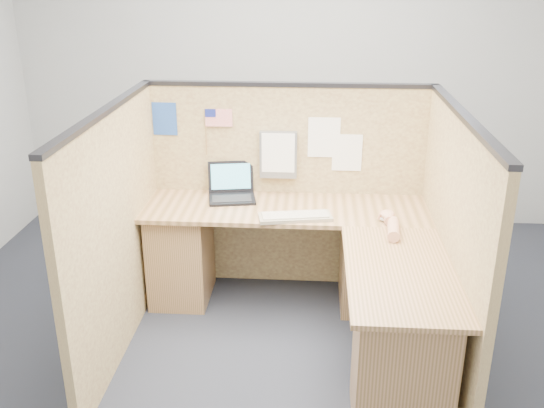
# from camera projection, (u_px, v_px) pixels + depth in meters

# --- Properties ---
(floor) EXTENTS (5.00, 5.00, 0.00)m
(floor) POSITION_uv_depth(u_px,v_px,m) (279.00, 354.00, 3.81)
(floor) COLOR #1E232B
(floor) RESTS_ON ground
(wall_back) EXTENTS (5.00, 0.00, 5.00)m
(wall_back) POSITION_uv_depth(u_px,v_px,m) (295.00, 72.00, 5.38)
(wall_back) COLOR #9FA2A5
(wall_back) RESTS_ON floor
(cubicle_partitions) EXTENTS (2.06, 1.83, 1.53)m
(cubicle_partitions) POSITION_uv_depth(u_px,v_px,m) (284.00, 216.00, 3.92)
(cubicle_partitions) COLOR brown
(cubicle_partitions) RESTS_ON floor
(l_desk) EXTENTS (1.95, 1.75, 0.73)m
(l_desk) POSITION_uv_depth(u_px,v_px,m) (310.00, 279.00, 3.92)
(l_desk) COLOR brown
(l_desk) RESTS_ON floor
(laptop) EXTENTS (0.36, 0.36, 0.24)m
(laptop) POSITION_uv_depth(u_px,v_px,m) (233.00, 189.00, 4.33)
(laptop) COLOR black
(laptop) RESTS_ON l_desk
(keyboard) EXTENTS (0.50, 0.25, 0.03)m
(keyboard) POSITION_uv_depth(u_px,v_px,m) (295.00, 217.00, 3.97)
(keyboard) COLOR gray
(keyboard) RESTS_ON l_desk
(mouse) EXTENTS (0.11, 0.07, 0.05)m
(mouse) POSITION_uv_depth(u_px,v_px,m) (387.00, 218.00, 3.93)
(mouse) COLOR silver
(mouse) RESTS_ON l_desk
(hand_forearm) EXTENTS (0.11, 0.39, 0.08)m
(hand_forearm) POSITION_uv_depth(u_px,v_px,m) (391.00, 224.00, 3.79)
(hand_forearm) COLOR tan
(hand_forearm) RESTS_ON l_desk
(blue_poster) EXTENTS (0.18, 0.01, 0.24)m
(blue_poster) POSITION_uv_depth(u_px,v_px,m) (165.00, 119.00, 4.30)
(blue_poster) COLOR #234AA0
(blue_poster) RESTS_ON cubicle_partitions
(american_flag) EXTENTS (0.20, 0.01, 0.34)m
(american_flag) POSITION_uv_depth(u_px,v_px,m) (216.00, 119.00, 4.26)
(american_flag) COLOR olive
(american_flag) RESTS_ON cubicle_partitions
(file_holder) EXTENTS (0.27, 0.05, 0.34)m
(file_holder) POSITION_uv_depth(u_px,v_px,m) (278.00, 155.00, 4.31)
(file_holder) COLOR slate
(file_holder) RESTS_ON cubicle_partitions
(paper_left) EXTENTS (0.23, 0.01, 0.29)m
(paper_left) POSITION_uv_depth(u_px,v_px,m) (324.00, 138.00, 4.27)
(paper_left) COLOR white
(paper_left) RESTS_ON cubicle_partitions
(paper_right) EXTENTS (0.21, 0.01, 0.27)m
(paper_right) POSITION_uv_depth(u_px,v_px,m) (347.00, 153.00, 4.30)
(paper_right) COLOR white
(paper_right) RESTS_ON cubicle_partitions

